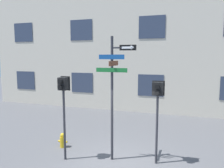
% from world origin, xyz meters
% --- Properties ---
extents(ground_plane, '(60.00, 60.00, 0.00)m').
position_xyz_m(ground_plane, '(0.00, 0.00, 0.00)').
color(ground_plane, '#515154').
extents(street_sign_pole, '(1.37, 0.97, 4.29)m').
position_xyz_m(street_sign_pole, '(-0.27, 0.42, 2.57)').
color(street_sign_pole, '#2D2D33').
rests_on(street_sign_pole, ground_plane).
extents(pedestrian_signal_left, '(0.36, 0.40, 2.95)m').
position_xyz_m(pedestrian_signal_left, '(-1.91, -0.10, 2.30)').
color(pedestrian_signal_left, '#2D2D33').
rests_on(pedestrian_signal_left, ground_plane).
extents(pedestrian_signal_right, '(0.41, 0.40, 2.82)m').
position_xyz_m(pedestrian_signal_right, '(1.19, 0.61, 2.25)').
color(pedestrian_signal_right, '#2D2D33').
rests_on(pedestrian_signal_right, ground_plane).
extents(fire_hydrant, '(0.38, 0.22, 0.58)m').
position_xyz_m(fire_hydrant, '(-2.54, 0.81, 0.28)').
color(fire_hydrant, gold).
rests_on(fire_hydrant, ground_plane).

